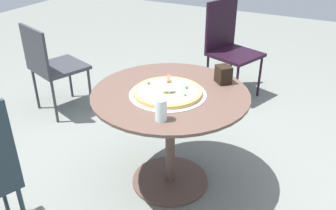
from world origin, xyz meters
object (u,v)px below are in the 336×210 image
at_px(patio_table, 170,118).
at_px(patio_chair_far, 51,63).
at_px(napkin_dispenser, 223,74).
at_px(patio_chair_corner, 229,43).
at_px(pizza_on_tray, 168,92).
at_px(drinking_cup, 161,110).
at_px(pizza_server, 168,83).

relative_size(patio_table, patio_chair_far, 1.17).
bearing_deg(patio_table, napkin_dispenser, -39.95).
xyz_separation_m(napkin_dispenser, patio_chair_corner, (1.23, 0.36, -0.21)).
height_order(napkin_dispenser, patio_chair_corner, patio_chair_corner).
distance_m(pizza_on_tray, patio_chair_far, 1.47).
distance_m(patio_table, patio_chair_far, 1.45).
height_order(pizza_on_tray, patio_chair_far, patio_chair_far).
xyz_separation_m(patio_chair_far, patio_chair_corner, (1.10, -1.26, 0.05)).
bearing_deg(napkin_dispenser, patio_chair_corner, 150.02).
bearing_deg(drinking_cup, patio_table, 18.71).
xyz_separation_m(pizza_on_tray, patio_chair_corner, (1.54, 0.13, -0.17)).
xyz_separation_m(drinking_cup, patio_chair_far, (0.72, 1.49, -0.26)).
bearing_deg(napkin_dispenser, pizza_server, -89.52).
relative_size(pizza_server, drinking_cup, 1.73).
relative_size(drinking_cup, napkin_dispenser, 1.08).
relative_size(patio_table, drinking_cup, 7.95).
bearing_deg(pizza_on_tray, napkin_dispenser, -36.78).
distance_m(pizza_server, drinking_cup, 0.35).
xyz_separation_m(patio_table, pizza_server, (0.01, 0.02, 0.23)).
relative_size(pizza_on_tray, drinking_cup, 3.82).
bearing_deg(pizza_server, patio_chair_far, 73.75).
distance_m(pizza_server, napkin_dispenser, 0.37).
bearing_deg(drinking_cup, pizza_on_tray, 20.54).
relative_size(pizza_server, napkin_dispenser, 1.87).
xyz_separation_m(pizza_server, patio_chair_far, (0.40, 1.37, -0.26)).
xyz_separation_m(napkin_dispenser, patio_chair_far, (0.13, 1.62, -0.26)).
relative_size(pizza_on_tray, napkin_dispenser, 4.13).
relative_size(pizza_on_tray, pizza_server, 2.21).
bearing_deg(patio_chair_corner, patio_chair_far, 131.22).
bearing_deg(patio_chair_corner, pizza_server, -175.77).
height_order(napkin_dispenser, patio_chair_far, patio_chair_far).
height_order(patio_table, patio_chair_corner, patio_chair_corner).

